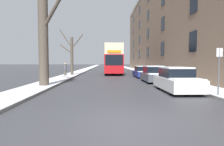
% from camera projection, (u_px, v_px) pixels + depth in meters
% --- Properties ---
extents(ground_plane, '(320.00, 320.00, 0.00)m').
position_uv_depth(ground_plane, '(134.00, 121.00, 6.25)').
color(ground_plane, '#38383D').
extents(sidewalk_left, '(2.16, 130.00, 0.16)m').
position_uv_depth(sidewalk_left, '(89.00, 68.00, 58.95)').
color(sidewalk_left, slate).
rests_on(sidewalk_left, ground).
extents(sidewalk_right, '(2.16, 130.00, 0.16)m').
position_uv_depth(sidewalk_right, '(128.00, 68.00, 59.32)').
color(sidewalk_right, slate).
rests_on(sidewalk_right, ground).
extents(terrace_facade_right, '(9.10, 53.63, 16.70)m').
position_uv_depth(terrace_facade_right, '(173.00, 26.00, 36.28)').
color(terrace_facade_right, '#7A604C').
rests_on(terrace_facade_right, ground).
extents(bare_tree_left_0, '(3.76, 3.19, 8.37)m').
position_uv_depth(bare_tree_left_0, '(43.00, 34.00, 14.54)').
color(bare_tree_left_0, '#4C4238').
rests_on(bare_tree_left_0, ground).
extents(bare_tree_left_1, '(3.30, 0.82, 6.29)m').
position_uv_depth(bare_tree_left_1, '(72.00, 55.00, 27.00)').
color(bare_tree_left_1, '#4C4238').
rests_on(bare_tree_left_1, ground).
extents(double_decker_bus, '(2.62, 10.14, 4.43)m').
position_uv_depth(double_decker_bus, '(113.00, 58.00, 31.06)').
color(double_decker_bus, red).
rests_on(double_decker_bus, ground).
extents(parked_car_0, '(1.88, 4.42, 1.54)m').
position_uv_depth(parked_car_0, '(177.00, 80.00, 12.54)').
color(parked_car_0, silver).
rests_on(parked_car_0, ground).
extents(parked_car_1, '(1.89, 3.94, 1.52)m').
position_uv_depth(parked_car_1, '(154.00, 75.00, 18.47)').
color(parked_car_1, '#474C56').
rests_on(parked_car_1, ground).
extents(parked_car_2, '(1.82, 4.56, 1.40)m').
position_uv_depth(parked_car_2, '(142.00, 72.00, 24.21)').
color(parked_car_2, navy).
rests_on(parked_car_2, ground).
extents(pedestrian_left_sidewalk, '(0.38, 0.38, 1.75)m').
position_uv_depth(pedestrian_left_sidewalk, '(65.00, 69.00, 25.46)').
color(pedestrian_left_sidewalk, '#4C4742').
rests_on(pedestrian_left_sidewalk, ground).
extents(street_sign_post, '(0.32, 0.07, 2.61)m').
position_uv_depth(street_sign_post, '(219.00, 69.00, 10.31)').
color(street_sign_post, '#4C4F54').
rests_on(street_sign_post, ground).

